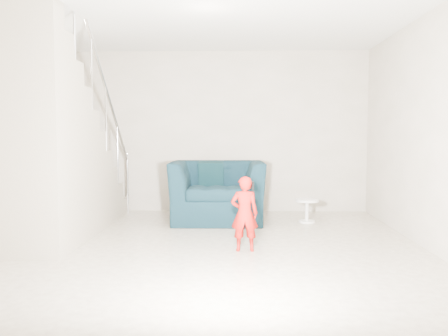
{
  "coord_description": "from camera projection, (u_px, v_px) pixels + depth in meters",
  "views": [
    {
      "loc": [
        0.37,
        -5.27,
        1.33
      ],
      "look_at": [
        0.15,
        1.2,
        0.85
      ],
      "focal_mm": 38.0,
      "sensor_mm": 36.0,
      "label": 1
    }
  ],
  "objects": [
    {
      "name": "floor",
      "position": [
        207.0,
        251.0,
        5.36
      ],
      "size": [
        5.5,
        5.5,
        0.0
      ],
      "primitive_type": "plane",
      "color": "gray",
      "rests_on": "ground"
    },
    {
      "name": "ceiling",
      "position": [
        206.0,
        7.0,
        5.16
      ],
      "size": [
        5.5,
        5.5,
        0.0
      ],
      "primitive_type": "plane",
      "rotation": [
        3.14,
        0.0,
        0.0
      ],
      "color": "silver",
      "rests_on": "back_wall"
    },
    {
      "name": "back_wall",
      "position": [
        218.0,
        132.0,
        8.0
      ],
      "size": [
        5.0,
        0.0,
        5.0
      ],
      "primitive_type": "plane",
      "rotation": [
        1.57,
        0.0,
        0.0
      ],
      "color": "#A49B86",
      "rests_on": "floor"
    },
    {
      "name": "front_wall",
      "position": [
        170.0,
        129.0,
        2.52
      ],
      "size": [
        5.0,
        0.0,
        5.0
      ],
      "primitive_type": "plane",
      "rotation": [
        -1.57,
        0.0,
        0.0
      ],
      "color": "#A49B86",
      "rests_on": "floor"
    },
    {
      "name": "right_wall",
      "position": [
        435.0,
        131.0,
        5.18
      ],
      "size": [
        0.0,
        5.5,
        5.5
      ],
      "primitive_type": "plane",
      "rotation": [
        1.57,
        0.0,
        -1.57
      ],
      "color": "#A49B86",
      "rests_on": "floor"
    },
    {
      "name": "armchair",
      "position": [
        218.0,
        191.0,
        7.16
      ],
      "size": [
        1.42,
        1.25,
        0.9
      ],
      "primitive_type": "imported",
      "rotation": [
        0.0,
        0.0,
        0.03
      ],
      "color": "black",
      "rests_on": "floor"
    },
    {
      "name": "toddler",
      "position": [
        244.0,
        214.0,
        5.32
      ],
      "size": [
        0.32,
        0.22,
        0.85
      ],
      "primitive_type": "imported",
      "rotation": [
        0.0,
        0.0,
        3.2
      ],
      "color": "#99040E",
      "rests_on": "floor"
    },
    {
      "name": "side_table",
      "position": [
        307.0,
        207.0,
        7.04
      ],
      "size": [
        0.35,
        0.35,
        0.35
      ],
      "color": "white",
      "rests_on": "floor"
    },
    {
      "name": "staircase",
      "position": [
        50.0,
        164.0,
        5.91
      ],
      "size": [
        1.02,
        3.03,
        3.62
      ],
      "color": "#ADA089",
      "rests_on": "floor"
    },
    {
      "name": "cushion",
      "position": [
        211.0,
        174.0,
        7.38
      ],
      "size": [
        0.39,
        0.19,
        0.39
      ],
      "primitive_type": "cube",
      "rotation": [
        0.21,
        0.0,
        0.0
      ],
      "color": "black",
      "rests_on": "armchair"
    },
    {
      "name": "throw",
      "position": [
        180.0,
        184.0,
        7.08
      ],
      "size": [
        0.05,
        0.52,
        0.58
      ],
      "primitive_type": "cube",
      "color": "black",
      "rests_on": "armchair"
    },
    {
      "name": "phone",
      "position": [
        253.0,
        186.0,
        5.28
      ],
      "size": [
        0.03,
        0.05,
        0.1
      ],
      "primitive_type": "cube",
      "rotation": [
        0.0,
        0.0,
        0.17
      ],
      "color": "black",
      "rests_on": "toddler"
    }
  ]
}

